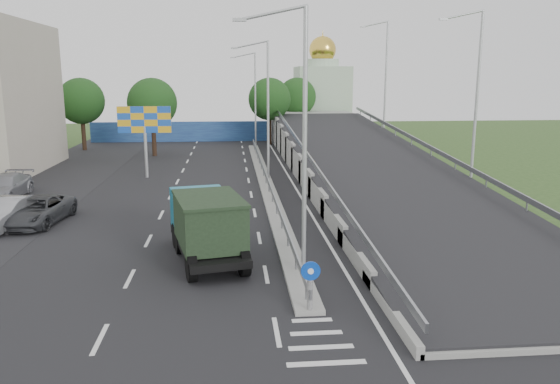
{
  "coord_description": "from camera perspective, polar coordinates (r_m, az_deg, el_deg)",
  "views": [
    {
      "loc": [
        -2.5,
        -14.43,
        7.71
      ],
      "look_at": [
        -0.15,
        11.42,
        2.2
      ],
      "focal_mm": 35.0,
      "sensor_mm": 36.0,
      "label": 1
    }
  ],
  "objects": [
    {
      "name": "tree_ramp_far",
      "position": [
        69.99,
        1.8,
        9.9
      ],
      "size": [
        4.8,
        4.8,
        7.6
      ],
      "color": "black",
      "rests_on": "ground"
    },
    {
      "name": "parked_car_c",
      "position": [
        31.74,
        -23.97,
        -1.79
      ],
      "size": [
        3.09,
        5.48,
        1.44
      ],
      "primitive_type": "imported",
      "rotation": [
        0.0,
        0.0,
        -0.14
      ],
      "color": "#35363A",
      "rests_on": "ground"
    },
    {
      "name": "tree_left_far",
      "position": [
        61.47,
        -20.06,
        8.91
      ],
      "size": [
        4.8,
        4.8,
        7.6
      ],
      "color": "black",
      "rests_on": "ground"
    },
    {
      "name": "blue_wall",
      "position": [
        66.76,
        -6.51,
        6.31
      ],
      "size": [
        30.0,
        0.5,
        2.4
      ],
      "primitive_type": "cube",
      "color": "navy",
      "rests_on": "ground"
    },
    {
      "name": "median_guardrail",
      "position": [
        39.13,
        -1.46,
        1.73
      ],
      "size": [
        0.09,
        44.0,
        0.71
      ],
      "color": "gray",
      "rests_on": "median"
    },
    {
      "name": "lamp_post_mid",
      "position": [
        40.56,
        -1.53,
        9.29
      ],
      "size": [
        2.74,
        0.18,
        10.08
      ],
      "color": "#B2B5B7",
      "rests_on": "median"
    },
    {
      "name": "median",
      "position": [
        39.25,
        -1.46,
        0.8
      ],
      "size": [
        1.0,
        44.0,
        0.2
      ],
      "primitive_type": "cube",
      "color": "gray",
      "rests_on": "ground"
    },
    {
      "name": "parked_car_b",
      "position": [
        31.69,
        -26.62,
        -1.95
      ],
      "size": [
        2.32,
        4.89,
        1.55
      ],
      "primitive_type": "imported",
      "rotation": [
        0.0,
        0.0,
        -0.15
      ],
      "color": "gray",
      "rests_on": "ground"
    },
    {
      "name": "parking_strip",
      "position": [
        37.77,
        -26.02,
        -1.03
      ],
      "size": [
        8.0,
        90.0,
        0.05
      ],
      "primitive_type": "cube",
      "color": "black",
      "rests_on": "ground"
    },
    {
      "name": "road_surface",
      "position": [
        35.28,
        -5.89,
        -0.7
      ],
      "size": [
        26.0,
        90.0,
        0.04
      ],
      "primitive_type": "cube",
      "color": "black",
      "rests_on": "ground"
    },
    {
      "name": "parked_car_d",
      "position": [
        39.15,
        -26.82,
        0.48
      ],
      "size": [
        2.33,
        5.4,
        1.55
      ],
      "primitive_type": "imported",
      "rotation": [
        0.0,
        0.0,
        -0.03
      ],
      "color": "gray",
      "rests_on": "ground"
    },
    {
      "name": "overpass_ramp",
      "position": [
        40.15,
        9.29,
        3.29
      ],
      "size": [
        10.0,
        50.0,
        3.5
      ],
      "color": "gray",
      "rests_on": "ground"
    },
    {
      "name": "tree_median_far",
      "position": [
        62.64,
        -1.1,
        9.66
      ],
      "size": [
        4.8,
        4.8,
        7.6
      ],
      "color": "black",
      "rests_on": "ground"
    },
    {
      "name": "sign_bollard",
      "position": [
        18.07,
        3.17,
        -9.72
      ],
      "size": [
        0.64,
        0.23,
        1.67
      ],
      "color": "black",
      "rests_on": "median"
    },
    {
      "name": "billboard",
      "position": [
        43.07,
        -13.97,
        6.94
      ],
      "size": [
        4.0,
        0.24,
        5.5
      ],
      "color": "#B2B5B7",
      "rests_on": "ground"
    },
    {
      "name": "lamp_post_far",
      "position": [
        60.51,
        -2.78,
        10.17
      ],
      "size": [
        2.74,
        0.18,
        10.08
      ],
      "color": "#B2B5B7",
      "rests_on": "median"
    },
    {
      "name": "dump_truck",
      "position": [
        23.53,
        -7.74,
        -3.17
      ],
      "size": [
        3.69,
        6.91,
        2.89
      ],
      "rotation": [
        0.0,
        0.0,
        0.21
      ],
      "color": "black",
      "rests_on": "ground"
    },
    {
      "name": "lamp_post_near",
      "position": [
        20.68,
        2.08,
        6.7
      ],
      "size": [
        2.74,
        0.18,
        10.08
      ],
      "color": "#B2B5B7",
      "rests_on": "median"
    },
    {
      "name": "ground",
      "position": [
        16.55,
        4.26,
        -15.82
      ],
      "size": [
        160.0,
        160.0,
        0.0
      ],
      "primitive_type": "plane",
      "color": "#2D4C1E",
      "rests_on": "ground"
    },
    {
      "name": "tree_left_mid",
      "position": [
        55.0,
        -13.2,
        9.03
      ],
      "size": [
        4.8,
        4.8,
        7.6
      ],
      "color": "black",
      "rests_on": "ground"
    },
    {
      "name": "church",
      "position": [
        75.51,
        4.39,
        10.12
      ],
      "size": [
        7.0,
        7.0,
        13.8
      ],
      "color": "#B2CCAD",
      "rests_on": "ground"
    }
  ]
}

